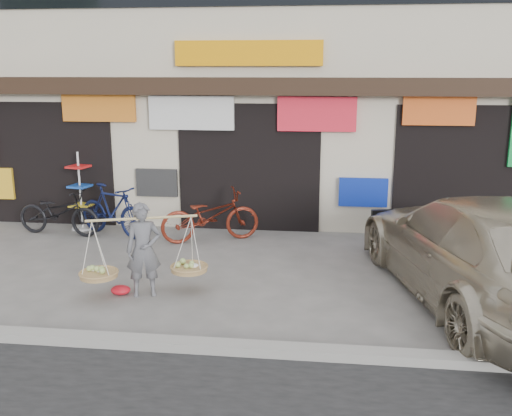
# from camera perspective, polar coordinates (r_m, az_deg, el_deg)

# --- Properties ---
(ground) EXTENTS (70.00, 70.00, 0.00)m
(ground) POSITION_cam_1_polar(r_m,az_deg,el_deg) (9.12, -3.57, -8.12)
(ground) COLOR slate
(ground) RESTS_ON ground
(kerb) EXTENTS (70.00, 0.25, 0.12)m
(kerb) POSITION_cam_1_polar(r_m,az_deg,el_deg) (7.32, -6.46, -13.46)
(kerb) COLOR gray
(kerb) RESTS_ON ground
(shophouse_block) EXTENTS (14.00, 6.32, 7.00)m
(shophouse_block) POSITION_cam_1_polar(r_m,az_deg,el_deg) (14.82, 0.80, 13.96)
(shophouse_block) COLOR beige
(shophouse_block) RESTS_ON ground
(street_vendor) EXTENTS (1.85, 0.99, 1.45)m
(street_vendor) POSITION_cam_1_polar(r_m,az_deg,el_deg) (8.83, -11.16, -4.55)
(street_vendor) COLOR #5B5B60
(street_vendor) RESTS_ON ground
(bike_0) EXTENTS (1.90, 0.86, 0.97)m
(bike_0) POSITION_cam_1_polar(r_m,az_deg,el_deg) (12.57, -19.12, -0.41)
(bike_0) COLOR black
(bike_0) RESTS_ON ground
(bike_1) EXTENTS (1.86, 1.22, 1.09)m
(bike_1) POSITION_cam_1_polar(r_m,az_deg,el_deg) (12.16, -14.14, -0.22)
(bike_1) COLOR #11183F
(bike_1) RESTS_ON ground
(bike_2) EXTENTS (2.11, 1.41, 1.05)m
(bike_2) POSITION_cam_1_polar(r_m,az_deg,el_deg) (11.47, -4.60, -0.78)
(bike_2) COLOR #601D10
(bike_2) RESTS_ON ground
(suv) EXTENTS (3.41, 5.92, 1.61)m
(suv) POSITION_cam_1_polar(r_m,az_deg,el_deg) (9.04, 21.56, -3.88)
(suv) COLOR #B6AB93
(suv) RESTS_ON ground
(display_rack) EXTENTS (0.47, 0.47, 1.69)m
(display_rack) POSITION_cam_1_polar(r_m,az_deg,el_deg) (12.83, -17.13, 0.92)
(display_rack) COLOR silver
(display_rack) RESTS_ON ground
(red_bag) EXTENTS (0.31, 0.25, 0.14)m
(red_bag) POSITION_cam_1_polar(r_m,az_deg,el_deg) (9.14, -13.38, -7.97)
(red_bag) COLOR red
(red_bag) RESTS_ON ground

